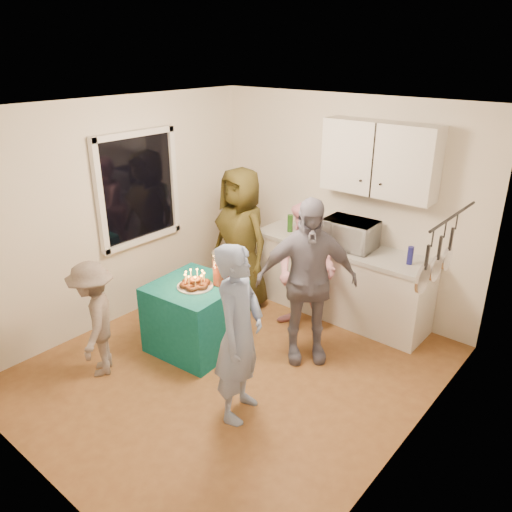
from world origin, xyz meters
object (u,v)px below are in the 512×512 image
Objects in this scene: woman_back_center at (307,271)px; child_near_left at (95,319)px; party_table at (196,316)px; microwave at (350,234)px; punch_jar at (223,269)px; counter at (339,281)px; man_birthday at (239,334)px; woman_back_right at (307,281)px; woman_back_left at (241,239)px.

child_near_left is at bearing -117.45° from woman_back_center.
child_near_left reaches higher than party_table.
woman_back_center is 2.29m from child_near_left.
party_table is at bearing -120.09° from microwave.
punch_jar is 1.37m from child_near_left.
woman_back_center reaches higher than party_table.
man_birthday is (0.28, -2.16, 0.39)m from counter.
woman_back_center is (-0.34, 1.51, -0.04)m from man_birthday.
man_birthday reaches higher than woman_back_center.
woman_back_right is at bearing -53.01° from woman_back_center.
man_birthday is 0.93× the size of woman_back_right.
woman_back_right is at bearing -12.90° from woman_back_left.
party_table is 0.48× the size of woman_back_left.
microwave is 1.75× the size of punch_jar.
woman_back_center is at bearing 53.95° from party_table.
woman_back_center is (0.74, 1.02, 0.40)m from party_table.
woman_back_center is (-0.05, -0.64, 0.35)m from counter.
woman_back_left reaches higher than woman_back_right.
woman_back_center is at bearing 3.62° from woman_back_left.
punch_jar reaches higher than counter.
party_table is 0.48× the size of woman_back_right.
microwave is 2.18m from man_birthday.
party_table is 1.06m from child_near_left.
woman_back_right is at bearing -14.41° from man_birthday.
counter is at bearing 64.42° from party_table.
woman_back_center is at bearing -104.98° from microwave.
woman_back_center is (1.02, -0.05, -0.11)m from woman_back_left.
woman_back_right is (0.27, -0.40, 0.10)m from woman_back_center.
woman_back_center is at bearing -5.33° from man_birthday.
child_near_left is (-0.42, -0.95, 0.22)m from party_table.
microwave is (0.10, 0.00, 0.64)m from counter.
punch_jar is at bearing -116.91° from microwave.
punch_jar is 1.13m from man_birthday.
counter is 0.73m from woman_back_center.
woman_back_right reaches higher than counter.
counter is at bearing 107.16° from child_near_left.
woman_back_right is (0.12, -1.05, -0.19)m from microwave.
woman_back_left is at bearing -179.78° from woman_back_center.
man_birthday reaches higher than microwave.
counter is 1.24× the size of woman_back_right.
woman_back_left reaches higher than woman_back_center.
child_near_left is at bearing -175.64° from woman_back_right.
woman_back_left is at bearing -151.24° from counter.
counter is 1.41× the size of woman_back_center.
child_near_left is at bearing -118.83° from punch_jar.
woman_back_center is at bearing 56.74° from punch_jar.
woman_back_right is (0.79, 0.39, -0.05)m from punch_jar.
microwave reaches higher than party_table.
party_table is 1.29m from woman_back_right.
counter is at bearing 68.18° from punch_jar.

